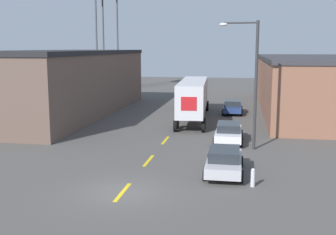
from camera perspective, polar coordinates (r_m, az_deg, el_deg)
name	(u,v)px	position (r m, az deg, el deg)	size (l,w,h in m)	color
ground_plane	(123,192)	(20.80, -6.17, -10.02)	(160.00, 160.00, 0.00)	#4C4947
road_centerline	(149,161)	(26.22, -2.65, -5.84)	(0.20, 14.41, 0.01)	gold
warehouse_left	(66,82)	(45.62, -13.70, 4.66)	(9.78, 28.34, 6.64)	brown
warehouse_right	(315,84)	(48.61, 19.29, 4.29)	(11.45, 30.13, 5.98)	brown
semi_truck	(194,95)	(41.03, 3.54, 3.00)	(3.35, 15.03, 3.86)	navy
parked_car_right_near	(224,160)	(23.57, 7.63, -5.78)	(2.09, 4.75, 1.44)	#B2B2B7
parked_car_right_mid	(229,132)	(31.43, 8.21, -1.95)	(2.09, 4.75, 1.44)	silver
parked_car_right_far	(233,106)	(45.08, 8.74, 1.48)	(2.09, 4.75, 1.44)	navy
street_lamp	(252,76)	(28.87, 11.28, 5.48)	(2.62, 0.32, 8.69)	#2D2D30
fire_hydrant	(253,178)	(21.73, 11.42, -7.98)	(0.22, 0.22, 0.95)	silver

